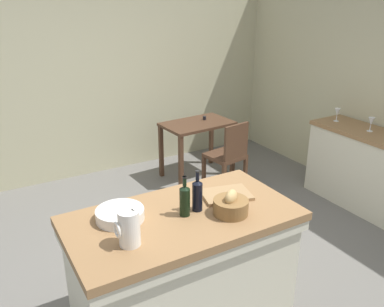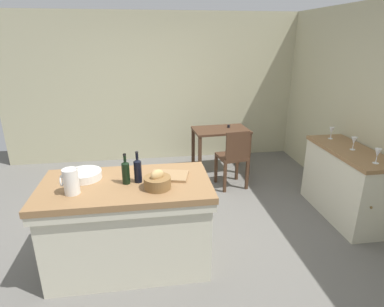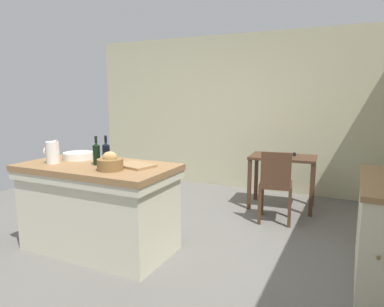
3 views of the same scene
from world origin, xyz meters
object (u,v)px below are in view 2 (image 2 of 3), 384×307
Objects in this scene: wooden_chair at (234,156)px; bread_basket at (157,182)px; wine_glass_far_left at (378,153)px; cutting_board at (169,176)px; wine_bottle_dark at (138,170)px; wine_bottle_amber at (126,172)px; writing_desk at (221,136)px; wine_glass_middle at (332,131)px; island_table at (129,221)px; side_cabinet at (346,183)px; wine_glass_left at (354,141)px; pitcher at (71,181)px; wash_bowl at (84,175)px.

bread_basket reaches higher than wooden_chair.
wine_glass_far_left is at bearing 6.68° from bread_basket.
cutting_board is 2.24m from wine_glass_far_left.
wine_bottle_dark is 0.11m from wine_bottle_amber.
writing_desk is at bearing 57.34° from wine_bottle_amber.
wine_bottle_dark is at bearing -158.19° from wine_glass_middle.
side_cabinet is (2.66, 0.57, -0.04)m from island_table.
bread_basket is 1.53× the size of wine_glass_left.
pitcher reaches higher than wine_glass_far_left.
writing_desk is at bearing 94.18° from wooden_chair.
island_table is at bearing -168.03° from wine_glass_left.
bread_basket is 2.37m from wine_glass_far_left.
writing_desk is at bearing 135.73° from wine_glass_middle.
wooden_chair reaches higher than island_table.
wine_glass_left reaches higher than wash_bowl.
pitcher is 0.74m from bread_basket.
wash_bowl is at bearing 179.42° from wine_glass_far_left.
side_cabinet is at bearing 12.31° from wine_bottle_amber.
wine_glass_far_left is 0.44m from wine_glass_left.
cutting_board reaches higher than island_table.
wine_bottle_dark is (-2.55, -0.56, 0.58)m from side_cabinet.
wine_bottle_dark is at bearing -166.20° from cutting_board.
wine_bottle_amber is at bearing -158.69° from wine_glass_middle.
wash_bowl reaches higher than side_cabinet.
bread_basket is at bearing -24.24° from wash_bowl.
wine_glass_middle is at bearing 91.40° from side_cabinet.
cutting_board reaches higher than writing_desk.
wine_bottle_amber is (-1.42, -2.22, 0.39)m from writing_desk.
wine_glass_middle is at bearing 92.51° from wine_glass_left.
writing_desk is at bearing 48.39° from wash_bowl.
pitcher reaches higher than wine_glass_left.
cutting_board is 2.15× the size of wine_glass_far_left.
wine_bottle_amber is 1.75× the size of wine_glass_far_left.
wooden_chair is 3.18× the size of wine_bottle_amber.
side_cabinet is 1.54m from wooden_chair.
writing_desk is 2.64m from bread_basket.
bread_basket is at bearing -26.62° from wine_bottle_amber.
cutting_board is (-1.07, -1.48, 0.41)m from wooden_chair.
cutting_board is at bearing -178.80° from wine_glass_far_left.
writing_desk is 3.49× the size of pitcher.
wine_bottle_dark is (-0.29, -0.07, 0.11)m from cutting_board.
side_cabinet is 4.43× the size of wine_bottle_amber.
wash_bowl is 3.09m from wine_glass_left.
pitcher is 1.70× the size of wine_glass_left.
wine_glass_far_left reaches higher than wine_glass_middle.
wooden_chair is at bearing 41.57° from pitcher.
pitcher is 1.11× the size of bread_basket.
wine_bottle_dark reaches higher than wine_bottle_amber.
wine_glass_middle is at bearing 20.67° from pitcher.
writing_desk is 3.88× the size of bread_basket.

